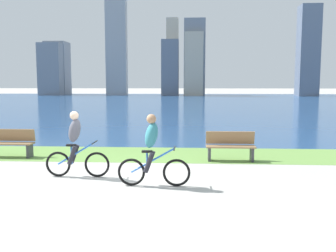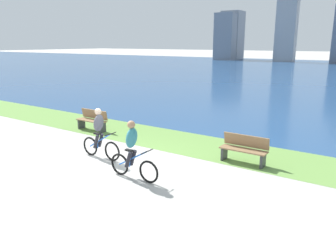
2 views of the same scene
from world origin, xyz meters
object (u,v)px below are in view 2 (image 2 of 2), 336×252
Objects in this scene: cyclist_trailing at (99,134)px; bench_near_path at (92,120)px; cyclist_lead at (132,150)px; bench_far_along_path at (244,149)px.

cyclist_trailing is 1.13× the size of bench_near_path.
cyclist_lead is 3.67m from bench_far_along_path.
cyclist_trailing is at bearing -39.69° from bench_near_path.
cyclist_trailing is 1.13× the size of bench_far_along_path.
bench_near_path is at bearing 147.46° from cyclist_lead.
bench_near_path is 1.00× the size of bench_far_along_path.
bench_far_along_path is (4.16, 2.23, -0.39)m from cyclist_trailing.
cyclist_trailing is (-2.03, 0.74, 0.00)m from cyclist_lead.
cyclist_lead reaches higher than bench_far_along_path.
bench_near_path and bench_far_along_path have the same top height.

